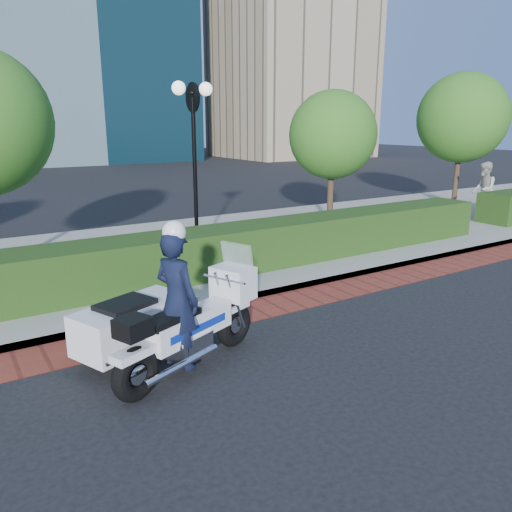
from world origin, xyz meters
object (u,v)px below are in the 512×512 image
lamppost (194,143)px  police_motorcycle (164,317)px  tree_d (462,118)px  pedestrian (483,190)px  tree_c (333,135)px

lamppost → police_motorcycle: 6.10m
lamppost → tree_d: 12.09m
police_motorcycle → pedestrian: bearing=-4.6°
lamppost → tree_d: tree_d is taller
police_motorcycle → lamppost: bearing=37.5°
tree_c → tree_d: size_ratio=0.83×
lamppost → police_motorcycle: lamppost is taller
tree_c → police_motorcycle: (-8.40, -6.19, -2.29)m
police_motorcycle → tree_c: bearing=14.6°
pedestrian → tree_d: bearing=-155.9°
tree_c → police_motorcycle: bearing=-143.6°
tree_d → tree_c: bearing=-180.0°
police_motorcycle → tree_d: bearing=0.7°
tree_c → lamppost: bearing=-166.7°
tree_d → pedestrian: 3.30m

